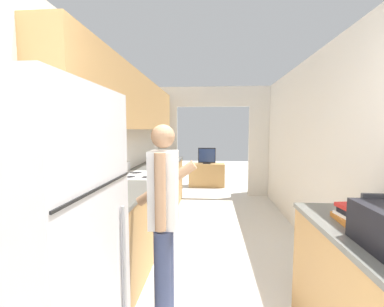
{
  "coord_description": "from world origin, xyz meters",
  "views": [
    {
      "loc": [
        -0.03,
        -0.44,
        1.53
      ],
      "look_at": [
        -0.32,
        3.45,
        1.17
      ],
      "focal_mm": 24.0,
      "sensor_mm": 36.0,
      "label": 1
    }
  ],
  "objects_px": {
    "television": "(207,156)",
    "refrigerator": "(34,260)",
    "book_stack": "(359,216)",
    "person": "(164,220)",
    "range_oven": "(142,208)",
    "tv_cabinet": "(207,175)"
  },
  "relations": [
    {
      "from": "refrigerator",
      "to": "range_oven",
      "type": "height_order",
      "value": "refrigerator"
    },
    {
      "from": "refrigerator",
      "to": "range_oven",
      "type": "distance_m",
      "value": 2.21
    },
    {
      "from": "book_stack",
      "to": "tv_cabinet",
      "type": "relative_size",
      "value": 0.32
    },
    {
      "from": "range_oven",
      "to": "book_stack",
      "type": "height_order",
      "value": "range_oven"
    },
    {
      "from": "refrigerator",
      "to": "book_stack",
      "type": "height_order",
      "value": "refrigerator"
    },
    {
      "from": "refrigerator",
      "to": "person",
      "type": "bearing_deg",
      "value": 53.64
    },
    {
      "from": "refrigerator",
      "to": "book_stack",
      "type": "relative_size",
      "value": 5.65
    },
    {
      "from": "range_oven",
      "to": "tv_cabinet",
      "type": "xyz_separation_m",
      "value": [
        0.82,
        3.49,
        -0.16
      ]
    },
    {
      "from": "book_stack",
      "to": "television",
      "type": "height_order",
      "value": "television"
    },
    {
      "from": "person",
      "to": "range_oven",
      "type": "bearing_deg",
      "value": 20.25
    },
    {
      "from": "book_stack",
      "to": "tv_cabinet",
      "type": "bearing_deg",
      "value": 101.71
    },
    {
      "from": "tv_cabinet",
      "to": "television",
      "type": "distance_m",
      "value": 0.52
    },
    {
      "from": "tv_cabinet",
      "to": "book_stack",
      "type": "bearing_deg",
      "value": -78.29
    },
    {
      "from": "refrigerator",
      "to": "tv_cabinet",
      "type": "bearing_deg",
      "value": 82.24
    },
    {
      "from": "television",
      "to": "refrigerator",
      "type": "bearing_deg",
      "value": -97.82
    },
    {
      "from": "refrigerator",
      "to": "range_oven",
      "type": "bearing_deg",
      "value": 91.28
    },
    {
      "from": "refrigerator",
      "to": "person",
      "type": "xyz_separation_m",
      "value": [
        0.53,
        0.72,
        -0.04
      ]
    },
    {
      "from": "refrigerator",
      "to": "range_oven",
      "type": "xyz_separation_m",
      "value": [
        -0.05,
        2.18,
        -0.4
      ]
    },
    {
      "from": "refrigerator",
      "to": "person",
      "type": "relative_size",
      "value": 1.11
    },
    {
      "from": "person",
      "to": "tv_cabinet",
      "type": "bearing_deg",
      "value": -4.2
    },
    {
      "from": "refrigerator",
      "to": "book_stack",
      "type": "bearing_deg",
      "value": 15.26
    },
    {
      "from": "book_stack",
      "to": "tv_cabinet",
      "type": "xyz_separation_m",
      "value": [
        -1.07,
        5.17,
        -0.67
      ]
    }
  ]
}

